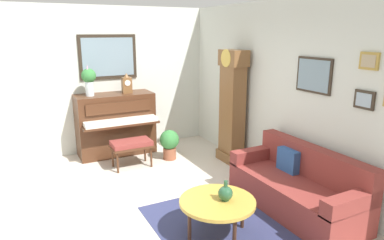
# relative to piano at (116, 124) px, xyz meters

# --- Properties ---
(ground_plane) EXTENTS (6.40, 6.00, 0.10)m
(ground_plane) POSITION_rel_piano_xyz_m (2.23, -0.36, -0.65)
(ground_plane) COLOR beige
(wall_left) EXTENTS (0.13, 4.90, 2.80)m
(wall_left) POSITION_rel_piano_xyz_m (-0.37, -0.35, 0.81)
(wall_left) COLOR silver
(wall_left) RESTS_ON ground_plane
(wall_back) EXTENTS (5.30, 0.13, 2.80)m
(wall_back) POSITION_rel_piano_xyz_m (2.25, 2.04, 0.81)
(wall_back) COLOR silver
(wall_back) RESTS_ON ground_plane
(area_rug) EXTENTS (2.10, 1.50, 0.01)m
(area_rug) POSITION_rel_piano_xyz_m (3.32, 0.40, -0.59)
(area_rug) COLOR navy
(area_rug) RESTS_ON ground_plane
(piano) EXTENTS (0.87, 1.44, 1.18)m
(piano) POSITION_rel_piano_xyz_m (0.00, 0.00, 0.00)
(piano) COLOR #4C2B19
(piano) RESTS_ON ground_plane
(piano_bench) EXTENTS (0.42, 0.70, 0.48)m
(piano_bench) POSITION_rel_piano_xyz_m (0.81, 0.04, -0.19)
(piano_bench) COLOR #4C2B19
(piano_bench) RESTS_ON ground_plane
(grandfather_clock) EXTENTS (0.52, 0.34, 2.03)m
(grandfather_clock) POSITION_rel_piano_xyz_m (1.35, 1.76, 0.37)
(grandfather_clock) COLOR brown
(grandfather_clock) RESTS_ON ground_plane
(couch) EXTENTS (1.90, 0.80, 0.84)m
(couch) POSITION_rel_piano_xyz_m (3.27, 1.55, -0.29)
(couch) COLOR maroon
(couch) RESTS_ON ground_plane
(coffee_table) EXTENTS (0.88, 0.88, 0.45)m
(coffee_table) POSITION_rel_piano_xyz_m (3.32, 0.27, -0.18)
(coffee_table) COLOR gold
(coffee_table) RESTS_ON ground_plane
(mantel_clock) EXTENTS (0.13, 0.18, 0.38)m
(mantel_clock) POSITION_rel_piano_xyz_m (0.00, 0.25, 0.75)
(mantel_clock) COLOR brown
(mantel_clock) RESTS_ON piano
(flower_vase) EXTENTS (0.26, 0.26, 0.58)m
(flower_vase) POSITION_rel_piano_xyz_m (0.00, -0.45, 0.90)
(flower_vase) COLOR silver
(flower_vase) RESTS_ON piano
(green_jug) EXTENTS (0.17, 0.17, 0.24)m
(green_jug) POSITION_rel_piano_xyz_m (3.36, 0.35, -0.06)
(green_jug) COLOR #234C33
(green_jug) RESTS_ON coffee_table
(potted_plant) EXTENTS (0.36, 0.36, 0.56)m
(potted_plant) POSITION_rel_piano_xyz_m (0.76, 0.79, -0.28)
(potted_plant) COLOR #935138
(potted_plant) RESTS_ON ground_plane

